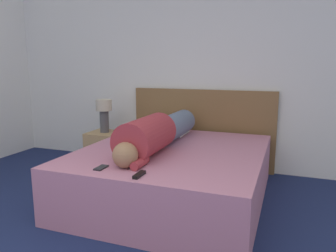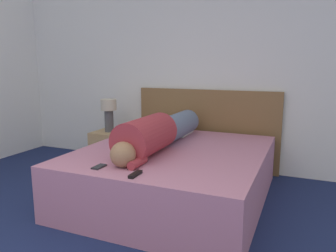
# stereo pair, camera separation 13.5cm
# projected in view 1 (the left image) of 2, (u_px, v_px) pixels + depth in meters

# --- Properties ---
(wall_back) EXTENTS (6.26, 0.06, 2.60)m
(wall_back) POSITION_uv_depth(u_px,v_px,m) (189.00, 64.00, 4.11)
(wall_back) COLOR white
(wall_back) RESTS_ON ground_plane
(bed) EXTENTS (1.68, 1.91, 0.49)m
(bed) POSITION_uv_depth(u_px,v_px,m) (173.00, 174.00, 3.19)
(bed) COLOR #B2708E
(bed) RESTS_ON ground_plane
(headboard) EXTENTS (1.80, 0.04, 0.99)m
(headboard) POSITION_uv_depth(u_px,v_px,m) (202.00, 129.00, 4.12)
(headboard) COLOR brown
(headboard) RESTS_ON ground_plane
(nightstand) EXTENTS (0.40, 0.38, 0.45)m
(nightstand) POSITION_uv_depth(u_px,v_px,m) (105.00, 150.00, 4.16)
(nightstand) COLOR tan
(nightstand) RESTS_ON ground_plane
(table_lamp) EXTENTS (0.20, 0.20, 0.41)m
(table_lamp) POSITION_uv_depth(u_px,v_px,m) (104.00, 111.00, 4.07)
(table_lamp) COLOR #4C4C51
(table_lamp) RESTS_ON nightstand
(person_lying) EXTENTS (0.34, 1.62, 0.34)m
(person_lying) POSITION_uv_depth(u_px,v_px,m) (157.00, 133.00, 3.15)
(person_lying) COLOR #936B4C
(person_lying) RESTS_ON bed
(pillow_near_headboard) EXTENTS (0.58, 0.38, 0.14)m
(pillow_near_headboard) POSITION_uv_depth(u_px,v_px,m) (162.00, 127.00, 3.87)
(pillow_near_headboard) COLOR white
(pillow_near_headboard) RESTS_ON bed
(tv_remote) EXTENTS (0.04, 0.15, 0.02)m
(tv_remote) POSITION_uv_depth(u_px,v_px,m) (139.00, 175.00, 2.37)
(tv_remote) COLOR black
(tv_remote) RESTS_ON bed
(cell_phone) EXTENTS (0.06, 0.13, 0.01)m
(cell_phone) POSITION_uv_depth(u_px,v_px,m) (101.00, 168.00, 2.55)
(cell_phone) COLOR black
(cell_phone) RESTS_ON bed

